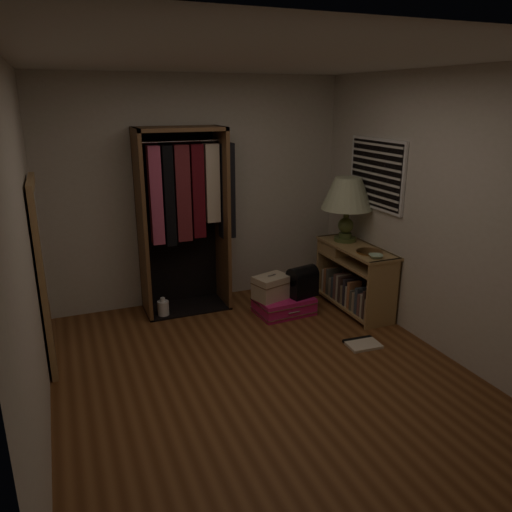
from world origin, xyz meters
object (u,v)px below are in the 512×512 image
at_px(black_bag, 302,281).
at_px(white_jug, 163,308).
at_px(train_case, 272,287).
at_px(open_wardrobe, 187,205).
at_px(console_bookshelf, 353,275).
at_px(floor_mirror, 43,275).
at_px(table_lamp, 347,195).
at_px(pink_suitcase, 284,305).

height_order(black_bag, white_jug, black_bag).
distance_m(train_case, black_bag, 0.36).
relative_size(open_wardrobe, train_case, 4.59).
distance_m(black_bag, white_jug, 1.59).
relative_size(console_bookshelf, floor_mirror, 0.66).
bearing_deg(black_bag, table_lamp, -2.26).
bearing_deg(floor_mirror, console_bookshelf, 0.73).
xyz_separation_m(open_wardrobe, black_bag, (1.14, -0.62, -0.84)).
xyz_separation_m(train_case, table_lamp, (0.95, 0.05, 0.96)).
relative_size(pink_suitcase, train_case, 1.49).
bearing_deg(white_jug, table_lamp, -9.37).
bearing_deg(floor_mirror, white_jug, 27.59).
relative_size(floor_mirror, white_jug, 7.56).
bearing_deg(black_bag, white_jug, 150.12).
relative_size(pink_suitcase, black_bag, 1.84).
distance_m(open_wardrobe, black_bag, 1.54).
bearing_deg(pink_suitcase, train_case, 166.24).
distance_m(pink_suitcase, table_lamp, 1.44).
bearing_deg(console_bookshelf, table_lamp, 88.50).
bearing_deg(open_wardrobe, pink_suitcase, -32.06).
height_order(console_bookshelf, pink_suitcase, console_bookshelf).
height_order(floor_mirror, white_jug, floor_mirror).
xyz_separation_m(pink_suitcase, train_case, (-0.14, 0.03, 0.23)).
relative_size(open_wardrobe, table_lamp, 2.62).
height_order(open_wardrobe, table_lamp, open_wardrobe).
distance_m(train_case, white_jug, 1.23).
xyz_separation_m(pink_suitcase, table_lamp, (0.81, 0.07, 1.19)).
distance_m(train_case, table_lamp, 1.35).
distance_m(console_bookshelf, floor_mirror, 3.27).
height_order(train_case, table_lamp, table_lamp).
bearing_deg(console_bookshelf, pink_suitcase, 170.05).
xyz_separation_m(floor_mirror, pink_suitcase, (2.44, 0.18, -0.75)).
xyz_separation_m(pink_suitcase, white_jug, (-1.29, 0.42, -0.00)).
height_order(console_bookshelf, floor_mirror, floor_mirror).
relative_size(console_bookshelf, table_lamp, 1.43).
bearing_deg(floor_mirror, pink_suitcase, 4.26).
relative_size(pink_suitcase, table_lamp, 0.85).
height_order(pink_suitcase, train_case, train_case).
height_order(open_wardrobe, black_bag, open_wardrobe).
height_order(pink_suitcase, white_jug, white_jug).
distance_m(black_bag, table_lamp, 1.10).
relative_size(floor_mirror, train_case, 3.80).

